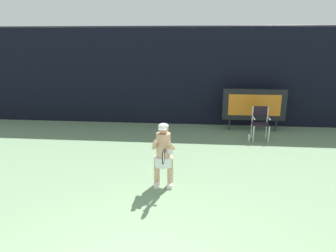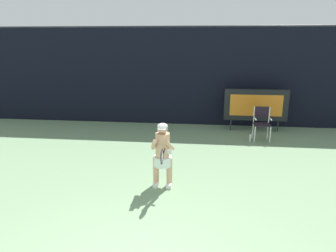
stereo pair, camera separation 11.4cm
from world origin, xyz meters
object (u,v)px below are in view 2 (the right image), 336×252
Objects in this scene: tennis_racket at (162,156)px; scoreboard at (256,105)px; water_bottle at (250,138)px; umpire_chair at (262,121)px; tennis_player at (163,153)px.

scoreboard is at bearing 78.10° from tennis_racket.
water_bottle is at bearing -103.89° from scoreboard.
scoreboard is 3.65× the size of tennis_racket.
scoreboard is 5.86m from tennis_racket.
tennis_racket is (-2.70, -4.19, 0.31)m from umpire_chair.
water_bottle is at bearing 54.76° from tennis_player.
umpire_chair is (0.05, -1.03, -0.33)m from scoreboard.
tennis_racket reaches higher than umpire_chair.
water_bottle is 0.44× the size of tennis_racket.
umpire_chair reaches higher than water_bottle.
tennis_racket is (-2.34, -3.98, 0.80)m from water_bottle.
tennis_player reaches higher than tennis_racket.
water_bottle is (-0.36, -0.21, -0.50)m from umpire_chair.
umpire_chair is 0.75× the size of tennis_player.
tennis_player is at bearing -120.27° from scoreboard.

